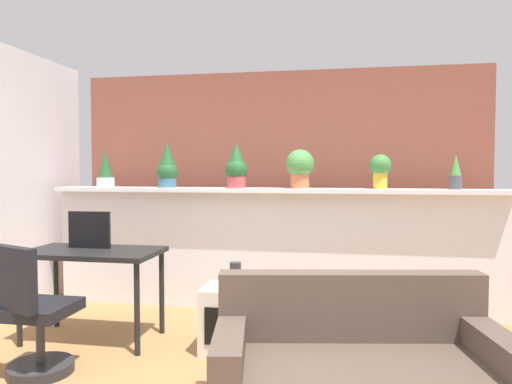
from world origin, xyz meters
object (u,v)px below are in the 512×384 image
object	(u,v)px
desk	(93,260)
tv_monitor	(89,230)
couch	(359,376)
potted_plant_5	(456,173)
potted_plant_1	(167,167)
vase_on_shelf	(235,275)
office_chair	(32,320)
side_cube_shelf	(229,319)
potted_plant_3	(300,167)
potted_plant_4	(380,169)
potted_plant_2	(236,167)
potted_plant_0	(105,171)

from	to	relation	value
desk	tv_monitor	xyz separation A→B (m)	(-0.07, 0.08, 0.24)
couch	potted_plant_5	bearing A→B (deg)	65.59
potted_plant_1	vase_on_shelf	xyz separation A→B (m)	(0.97, -1.11, -0.84)
office_chair	vase_on_shelf	distance (m)	1.45
potted_plant_5	office_chair	distance (m)	3.73
vase_on_shelf	side_cube_shelf	bearing A→B (deg)	172.62
potted_plant_3	potted_plant_4	xyz separation A→B (m)	(0.77, 0.01, -0.02)
potted_plant_2	office_chair	world-z (taller)	potted_plant_2
couch	side_cube_shelf	bearing A→B (deg)	135.05
office_chair	potted_plant_1	bearing A→B (deg)	80.85
potted_plant_4	vase_on_shelf	bearing A→B (deg)	-135.93
desk	side_cube_shelf	world-z (taller)	desk
office_chair	potted_plant_5	bearing A→B (deg)	30.36
tv_monitor	potted_plant_5	bearing A→B (deg)	17.96
potted_plant_2	potted_plant_3	distance (m)	0.63
potted_plant_4	potted_plant_0	bearing A→B (deg)	-179.77
potted_plant_2	side_cube_shelf	distance (m)	1.61
vase_on_shelf	desk	bearing A→B (deg)	178.32
office_chair	couch	distance (m)	2.18
potted_plant_1	desk	bearing A→B (deg)	-102.91
potted_plant_4	vase_on_shelf	xyz separation A→B (m)	(-1.16, -1.13, -0.82)
potted_plant_5	couch	bearing A→B (deg)	-114.41
side_cube_shelf	vase_on_shelf	size ratio (longest dim) A/B	2.56
potted_plant_3	office_chair	size ratio (longest dim) A/B	0.42
potted_plant_0	desk	bearing A→B (deg)	-67.56
office_chair	couch	bearing A→B (deg)	-6.81
potted_plant_3	tv_monitor	world-z (taller)	potted_plant_3
potted_plant_1	potted_plant_4	size ratio (longest dim) A/B	1.42
potted_plant_1	desk	distance (m)	1.35
potted_plant_1	vase_on_shelf	world-z (taller)	potted_plant_1
potted_plant_0	vase_on_shelf	world-z (taller)	potted_plant_0
potted_plant_0	potted_plant_4	world-z (taller)	potted_plant_0
potted_plant_0	office_chair	size ratio (longest dim) A/B	0.42
side_cube_shelf	potted_plant_3	bearing A→B (deg)	68.08
potted_plant_5	side_cube_shelf	xyz separation A→B (m)	(-1.90, -1.12, -1.13)
side_cube_shelf	couch	xyz separation A→B (m)	(0.95, -0.95, 0.03)
potted_plant_3	potted_plant_4	world-z (taller)	potted_plant_3
potted_plant_5	vase_on_shelf	bearing A→B (deg)	-148.50
potted_plant_2	office_chair	distance (m)	2.30
couch	tv_monitor	bearing A→B (deg)	154.12
potted_plant_5	desk	size ratio (longest dim) A/B	0.30
potted_plant_3	desk	distance (m)	2.09
office_chair	vase_on_shelf	size ratio (longest dim) A/B	4.66
potted_plant_1	potted_plant_5	distance (m)	2.81
potted_plant_0	couch	bearing A→B (deg)	-38.80
tv_monitor	vase_on_shelf	size ratio (longest dim) A/B	1.87
potted_plant_2	side_cube_shelf	bearing A→B (deg)	-80.40
tv_monitor	office_chair	size ratio (longest dim) A/B	0.40
potted_plant_1	potted_plant_3	world-z (taller)	potted_plant_1
potted_plant_1	potted_plant_5	bearing A→B (deg)	0.43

